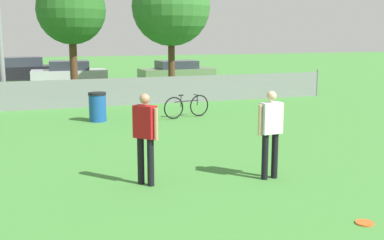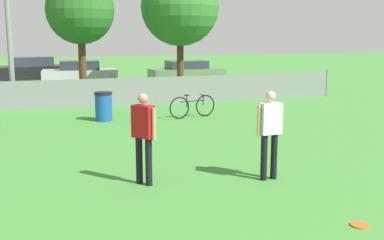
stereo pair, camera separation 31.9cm
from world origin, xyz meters
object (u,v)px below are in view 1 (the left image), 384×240
Objects in this scene: player_receiver_white at (271,128)px; frisbee_disc at (365,223)px; trash_bin at (98,107)px; parked_car_silver at (69,73)px; tree_far_right at (171,7)px; tree_near_pole at (71,10)px; bicycle_sideline at (187,106)px; parked_car_olive at (177,72)px; player_thrower_red at (145,132)px; parked_car_dark at (20,70)px.

frisbee_disc is at bearing -88.84° from player_receiver_white.
parked_car_silver is (0.14, 11.37, 0.20)m from trash_bin.
parked_car_silver is at bearing 130.92° from tree_far_right.
tree_near_pole is 4.75m from tree_far_right.
frisbee_disc is (0.26, -2.54, -1.01)m from player_receiver_white.
tree_near_pole is 7.37m from bicycle_sideline.
trash_bin is at bearing 102.26° from player_receiver_white.
parked_car_olive is (6.27, 11.27, 0.15)m from trash_bin.
tree_far_right reaches higher than frisbee_disc.
tree_near_pole is 13.44m from player_receiver_white.
player_thrower_red is 1.84× the size of trash_bin.
parked_car_silver is at bearing 138.64° from player_thrower_red.
frisbee_disc is at bearing -80.03° from tree_near_pole.
trash_bin is (0.18, -5.44, -3.30)m from tree_near_pole.
frisbee_disc is 24.88m from parked_car_dark.
player_thrower_red is (0.04, -12.51, -2.76)m from tree_near_pole.
parked_car_dark is at bearing 97.44° from player_receiver_white.
frisbee_disc is 0.06× the size of parked_car_dark.
player_thrower_red is at bearing -87.39° from parked_car_silver.
parked_car_dark is at bearing 99.54° from trash_bin.
bicycle_sideline is (3.16, -5.74, -3.40)m from tree_near_pole.
parked_car_dark is at bearing 104.07° from tree_near_pole.
trash_bin is at bearing -87.26° from parked_car_silver.
bicycle_sideline is (3.11, 6.77, -0.63)m from player_thrower_red.
bicycle_sideline is (0.44, 9.73, 0.37)m from frisbee_disc.
parked_car_olive is at bearing -30.38° from parked_car_dark.
tree_near_pole is at bearing 96.08° from player_receiver_white.
player_thrower_red reaches higher than parked_car_olive.
parked_car_olive reaches higher than trash_bin.
tree_near_pole is 6.37m from trash_bin.
tree_near_pole is 6.70m from parked_car_silver.
trash_bin is 0.22× the size of parked_car_olive.
player_receiver_white is 22.33m from parked_car_dark.
player_receiver_white is 0.37× the size of parked_car_dark.
parked_car_silver reaches higher than frisbee_disc.
tree_far_right is at bearing 11.34° from tree_near_pole.
player_receiver_white and player_thrower_red have the same top height.
player_thrower_red reaches higher than parked_car_dark.
trash_bin is 0.20× the size of parked_car_dark.
parked_car_olive is (6.45, 5.83, -3.16)m from tree_near_pole.
parked_car_olive is at bearing 42.10° from tree_near_pole.
bicycle_sideline is at bearing -80.68° from parked_car_dark.
player_thrower_red is at bearing -89.80° from tree_near_pole.
tree_near_pole is at bearing -86.82° from parked_car_dark.
parked_car_silver is 6.13m from parked_car_olive.
parked_car_dark reaches higher than parked_car_silver.
player_thrower_red is 1.01× the size of bicycle_sideline.
tree_far_right is at bearing 76.33° from player_receiver_white.
bicycle_sideline is at bearing 79.77° from player_receiver_white.
bicycle_sideline is 12.03m from parked_car_olive.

